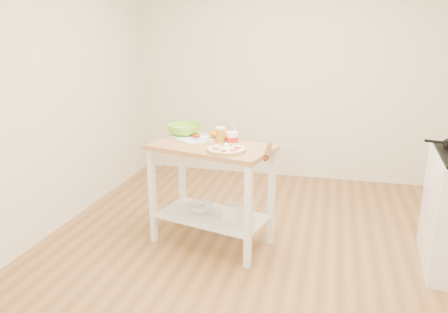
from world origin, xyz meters
TOP-DOWN VIEW (x-y plane):
  - room_shell at (0.00, 0.00)m, footprint 4.04×4.54m
  - prep_island at (-0.49, 0.20)m, footprint 1.13×0.80m
  - pizza at (-0.32, 0.05)m, footprint 0.32×0.32m
  - cutting_board at (-0.73, 0.41)m, footprint 0.50×0.48m
  - spatula at (-0.62, 0.32)m, footprint 0.15×0.05m
  - knife at (-0.76, 0.46)m, footprint 0.27×0.08m
  - orange_bowl at (-0.45, 0.46)m, footprint 0.30×0.30m
  - green_bowl at (-0.83, 0.50)m, footprint 0.40×0.40m
  - beer_pint at (-0.41, 0.22)m, footprint 0.08×0.08m
  - yogurt_tub at (-0.31, 0.22)m, footprint 0.10×0.10m
  - rolling_pin at (0.02, 0.04)m, footprint 0.07×0.37m
  - shelf_glass_bowl at (-0.61, 0.25)m, footprint 0.30×0.30m
  - shelf_bin at (-0.29, 0.17)m, footprint 0.16×0.16m

SIDE VIEW (x-z plane):
  - shelf_glass_bowl at x=-0.61m, z-range 0.26..0.33m
  - shelf_bin at x=-0.29m, z-range 0.26..0.39m
  - prep_island at x=-0.49m, z-range 0.19..1.09m
  - cutting_board at x=-0.73m, z-range 0.89..0.93m
  - spatula at x=-0.62m, z-range 0.91..0.92m
  - pizza at x=-0.32m, z-range 0.89..0.94m
  - knife at x=-0.76m, z-range 0.91..0.92m
  - rolling_pin at x=0.02m, z-range 0.90..0.94m
  - orange_bowl at x=-0.45m, z-range 0.90..0.96m
  - green_bowl at x=-0.83m, z-range 0.90..1.00m
  - yogurt_tub at x=-0.31m, z-range 0.85..1.07m
  - beer_pint at x=-0.41m, z-range 0.90..1.06m
  - room_shell at x=0.00m, z-range -0.02..2.72m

